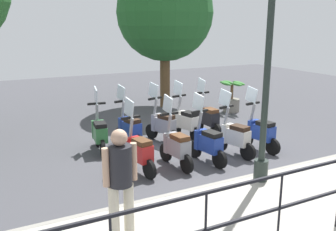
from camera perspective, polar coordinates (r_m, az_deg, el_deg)
ground_plane at (r=9.21m, az=3.35°, el=-5.36°), size 28.00×28.00×0.00m
promenade_walkway at (r=6.88m, az=17.18°, el=-12.39°), size 2.20×20.00×0.15m
lamp_post_near at (r=6.87m, az=14.88°, el=6.46°), size 0.26×0.90×4.62m
pedestrian_distant at (r=5.04m, az=-7.26°, el=-9.31°), size 0.34×0.49×1.59m
tree_distant at (r=13.52m, az=-0.48°, el=15.38°), size 3.38×3.38×5.06m
potted_palm at (r=13.18m, az=9.65°, el=2.49°), size 1.06×0.66×1.05m
scooter_near_0 at (r=9.34m, az=13.85°, el=-2.35°), size 1.23×0.46×1.54m
scooter_near_1 at (r=8.86m, az=10.10°, el=-3.07°), size 1.22×0.51×1.54m
scooter_near_2 at (r=8.32m, az=6.00°, el=-4.07°), size 1.23×0.46×1.54m
scooter_near_3 at (r=8.05m, az=1.23°, el=-4.63°), size 1.23×0.44×1.54m
scooter_near_4 at (r=7.78m, az=-4.54°, el=-5.35°), size 1.23×0.46×1.54m
scooter_far_0 at (r=10.44m, az=6.04°, el=-0.27°), size 1.23×0.44×1.54m
scooter_far_1 at (r=9.99m, az=2.73°, el=-0.87°), size 1.22×0.49×1.54m
scooter_far_2 at (r=9.69m, az=-0.85°, el=-1.34°), size 1.20×0.55×1.54m
scooter_far_3 at (r=9.39m, az=-5.94°, el=-1.93°), size 1.22×0.49×1.54m
scooter_far_4 at (r=9.16m, az=-10.40°, el=-2.51°), size 1.23×0.45×1.54m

